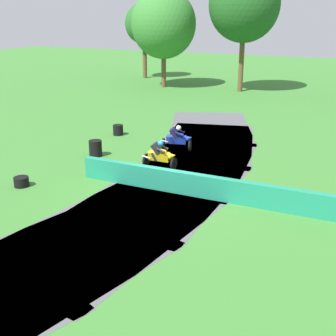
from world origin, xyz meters
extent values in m
plane|color=#38752D|center=(0.00, 0.00, 0.00)|extent=(120.00, 120.00, 0.00)
cube|color=#515156|center=(-0.80, -7.25, 0.00)|extent=(6.69, 9.49, 0.01)
cube|color=#515156|center=(-0.17, -3.65, 0.00)|extent=(5.72, 9.07, 0.01)
cube|color=#515156|center=(0.00, 0.00, 0.00)|extent=(4.96, 8.68, 0.01)
cube|color=#515156|center=(-0.30, 3.64, 0.00)|extent=(6.00, 9.20, 0.01)
cube|color=#515156|center=(-1.05, 7.22, 0.00)|extent=(6.94, 9.57, 0.01)
cube|color=#515156|center=(-2.25, 10.67, 0.00)|extent=(7.77, 9.79, 0.01)
cube|color=#1E8466|center=(5.49, 0.10, 0.45)|extent=(18.57, 0.62, 0.90)
cylinder|color=black|center=(-0.79, 2.34, 0.29)|extent=(0.10, 0.70, 0.70)
cylinder|color=black|center=(-2.19, 2.31, 0.29)|extent=(0.10, 0.70, 0.70)
cube|color=yellow|center=(-1.49, 2.27, 0.59)|extent=(1.01, 0.37, 0.45)
ellipsoid|color=yellow|center=(-1.31, 2.22, 0.85)|extent=(0.45, 0.33, 0.29)
cone|color=yellow|center=(-0.81, 2.26, 0.71)|extent=(0.40, 0.39, 0.46)
cylinder|color=#B2B2B7|center=(-2.09, 2.15, 0.49)|extent=(0.41, 0.13, 0.17)
cube|color=#28282D|center=(-1.57, 2.20, 0.96)|extent=(0.50, 0.40, 0.61)
sphere|color=#1E7FE0|center=(-1.35, 2.15, 1.24)|extent=(0.26, 0.26, 0.26)
cylinder|color=#28282D|center=(-1.29, 2.37, 1.02)|extent=(0.43, 0.14, 0.24)
cylinder|color=#28282D|center=(-1.28, 2.02, 0.96)|extent=(0.43, 0.14, 0.24)
cylinder|color=#28282D|center=(-1.67, 2.44, 0.64)|extent=(0.27, 0.19, 0.42)
cylinder|color=#28282D|center=(-1.66, 2.08, 0.58)|extent=(0.27, 0.19, 0.42)
cylinder|color=black|center=(-1.34, 5.41, 0.29)|extent=(0.26, 0.71, 0.71)
cylinder|color=black|center=(-2.69, 5.06, 0.29)|extent=(0.26, 0.71, 0.71)
cube|color=#1E38B2|center=(-2.00, 5.17, 0.59)|extent=(1.06, 0.59, 0.45)
ellipsoid|color=#1E38B2|center=(-1.81, 5.17, 0.84)|extent=(0.51, 0.42, 0.29)
cone|color=#1E38B2|center=(-1.34, 5.32, 0.71)|extent=(0.45, 0.44, 0.46)
cylinder|color=#B2B2B7|center=(-2.56, 4.93, 0.49)|extent=(0.42, 0.21, 0.17)
cube|color=#1E1E4C|center=(-2.06, 5.08, 0.96)|extent=(0.54, 0.46, 0.61)
sphere|color=white|center=(-1.83, 5.08, 1.24)|extent=(0.26, 0.26, 0.26)
cylinder|color=#1E1E4C|center=(-1.83, 5.32, 1.02)|extent=(0.43, 0.22, 0.24)
cylinder|color=#1E1E4C|center=(-1.74, 4.98, 0.95)|extent=(0.43, 0.22, 0.24)
cylinder|color=#1E1E4C|center=(-2.22, 5.30, 0.64)|extent=(0.27, 0.23, 0.42)
cylinder|color=#1E1E4C|center=(-2.13, 4.95, 0.57)|extent=(0.27, 0.23, 0.42)
cylinder|color=black|center=(-5.54, -2.22, 0.10)|extent=(0.61, 0.61, 0.20)
cylinder|color=black|center=(-5.54, -2.22, 0.30)|extent=(0.61, 0.61, 0.20)
cylinder|color=black|center=(-5.18, 2.53, 0.10)|extent=(0.64, 0.64, 0.20)
cylinder|color=black|center=(-5.18, 2.53, 0.30)|extent=(0.64, 0.64, 0.20)
cylinder|color=black|center=(-5.18, 2.53, 0.50)|extent=(0.64, 0.64, 0.20)
cylinder|color=black|center=(-5.18, 2.53, 0.70)|extent=(0.64, 0.64, 0.20)
cylinder|color=black|center=(-6.36, 6.47, 0.10)|extent=(0.59, 0.59, 0.20)
cylinder|color=black|center=(-6.36, 6.47, 0.30)|extent=(0.59, 0.59, 0.20)
cylinder|color=black|center=(-6.36, 6.47, 0.50)|extent=(0.59, 0.59, 0.20)
cylinder|color=brown|center=(-4.68, 24.31, 2.41)|extent=(0.44, 0.44, 4.83)
ellipsoid|color=#1E511E|center=(-4.68, 24.31, 7.41)|extent=(6.08, 6.08, 6.38)
cylinder|color=brown|center=(-11.96, 23.44, 1.61)|extent=(0.44, 0.44, 3.22)
ellipsoid|color=#33752D|center=(-11.96, 23.44, 5.75)|extent=(5.94, 5.94, 6.24)
cylinder|color=brown|center=(-16.64, 28.19, 1.96)|extent=(0.44, 0.44, 3.93)
ellipsoid|color=#235B23|center=(-16.64, 28.19, 5.64)|extent=(4.03, 4.03, 4.23)
camera|label=1|loc=(7.47, -14.96, 6.79)|focal=47.97mm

